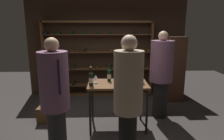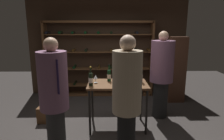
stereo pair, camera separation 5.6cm
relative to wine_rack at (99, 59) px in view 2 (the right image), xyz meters
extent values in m
plane|color=#383330|center=(0.25, -1.90, -1.09)|extent=(10.22, 10.22, 0.00)
cube|color=#3D2B1E|center=(0.25, 0.21, 0.35)|extent=(4.66, 0.10, 2.88)
cube|color=brown|center=(-1.55, 0.00, 0.00)|extent=(0.06, 0.32, 2.19)
cube|color=brown|center=(1.55, 0.00, 0.00)|extent=(0.06, 0.32, 2.19)
cube|color=brown|center=(0.00, 0.00, 1.07)|extent=(3.10, 0.32, 0.06)
cube|color=brown|center=(0.00, 0.00, -1.06)|extent=(3.10, 0.32, 0.06)
cube|color=brown|center=(0.00, 0.00, -0.78)|extent=(3.02, 0.32, 0.02)
cylinder|color=black|center=(-0.72, 0.00, -0.72)|extent=(0.08, 0.30, 0.08)
cylinder|color=black|center=(0.00, 0.00, -0.72)|extent=(0.08, 0.30, 0.08)
cylinder|color=black|center=(0.36, 0.00, -0.72)|extent=(0.08, 0.30, 0.08)
cylinder|color=black|center=(0.73, 0.00, -0.72)|extent=(0.08, 0.30, 0.08)
cylinder|color=black|center=(1.09, 0.00, -0.72)|extent=(0.08, 0.30, 0.08)
cylinder|color=#4C3314|center=(1.45, 0.00, -0.72)|extent=(0.08, 0.30, 0.08)
cube|color=brown|center=(0.00, 0.00, -0.28)|extent=(3.02, 0.32, 0.02)
cylinder|color=black|center=(-1.45, 0.00, -0.23)|extent=(0.08, 0.30, 0.08)
cylinder|color=black|center=(-1.08, 0.00, -0.23)|extent=(0.08, 0.30, 0.08)
cylinder|color=black|center=(-0.72, 0.00, -0.23)|extent=(0.08, 0.30, 0.08)
cylinder|color=#4C3314|center=(0.00, 0.00, -0.23)|extent=(0.08, 0.30, 0.08)
cylinder|color=black|center=(0.36, 0.00, -0.23)|extent=(0.08, 0.30, 0.08)
cylinder|color=black|center=(0.73, 0.00, -0.23)|extent=(0.08, 0.30, 0.08)
cylinder|color=#4C3314|center=(1.09, 0.00, -0.23)|extent=(0.08, 0.30, 0.08)
cube|color=brown|center=(0.00, 0.00, 0.21)|extent=(3.02, 0.32, 0.02)
cylinder|color=#4C3314|center=(-1.45, 0.00, 0.27)|extent=(0.08, 0.30, 0.08)
cylinder|color=#4C3314|center=(-1.08, 0.00, 0.27)|extent=(0.08, 0.30, 0.08)
cylinder|color=#4C3314|center=(-0.72, 0.00, 0.27)|extent=(0.08, 0.30, 0.08)
cylinder|color=black|center=(-0.36, 0.00, 0.27)|extent=(0.08, 0.30, 0.08)
cylinder|color=#4C3314|center=(0.36, 0.00, 0.27)|extent=(0.08, 0.30, 0.08)
cylinder|color=black|center=(0.73, 0.00, 0.27)|extent=(0.08, 0.30, 0.08)
cylinder|color=black|center=(1.09, 0.00, 0.27)|extent=(0.08, 0.30, 0.08)
cylinder|color=#4C3314|center=(1.45, 0.00, 0.27)|extent=(0.08, 0.30, 0.08)
cube|color=brown|center=(0.00, 0.00, 0.71)|extent=(3.02, 0.32, 0.02)
cylinder|color=black|center=(-1.45, 0.00, 0.77)|extent=(0.08, 0.30, 0.08)
cylinder|color=black|center=(-1.08, 0.00, 0.77)|extent=(0.08, 0.30, 0.08)
cylinder|color=black|center=(-0.72, 0.00, 0.77)|extent=(0.08, 0.30, 0.08)
cylinder|color=black|center=(-0.36, 0.00, 0.77)|extent=(0.08, 0.30, 0.08)
cylinder|color=black|center=(0.00, 0.00, 0.77)|extent=(0.08, 0.30, 0.08)
cylinder|color=black|center=(0.36, 0.00, 0.77)|extent=(0.08, 0.30, 0.08)
cylinder|color=black|center=(1.09, 0.00, 0.77)|extent=(0.08, 0.30, 0.08)
cube|color=brown|center=(0.46, -1.99, -0.18)|extent=(1.16, 0.70, 0.04)
cylinder|color=black|center=(-0.06, -2.29, -0.65)|extent=(0.04, 0.04, 0.89)
cylinder|color=black|center=(0.99, -2.29, -0.65)|extent=(0.04, 0.04, 0.89)
cylinder|color=black|center=(-0.06, -1.69, -0.65)|extent=(0.04, 0.04, 0.89)
cylinder|color=black|center=(0.99, -1.69, -0.65)|extent=(0.04, 0.04, 0.89)
cylinder|color=black|center=(0.55, -3.06, -0.69)|extent=(0.27, 0.27, 0.81)
cylinder|color=tan|center=(0.55, -3.06, 0.16)|extent=(0.41, 0.41, 0.88)
sphere|color=beige|center=(0.55, -3.06, 0.70)|extent=(0.22, 0.22, 0.22)
cube|color=maroon|center=(0.52, -2.85, 0.27)|extent=(0.05, 0.01, 0.49)
cylinder|color=black|center=(1.46, -1.51, -0.68)|extent=(0.32, 0.32, 0.83)
cylinder|color=#7A516B|center=(1.46, -1.51, 0.18)|extent=(0.50, 0.50, 0.90)
sphere|color=tan|center=(1.46, -1.51, 0.73)|extent=(0.21, 0.21, 0.21)
cylinder|color=#2B2B2B|center=(-0.52, -2.90, -0.69)|extent=(0.28, 0.28, 0.80)
cylinder|color=#7A516B|center=(-0.52, -2.90, 0.14)|extent=(0.43, 0.43, 0.87)
sphere|color=tan|center=(-0.52, -2.90, 0.67)|extent=(0.21, 0.21, 0.21)
cube|color=#26193F|center=(-0.40, -3.08, 0.24)|extent=(0.05, 0.03, 0.48)
cube|color=brown|center=(-0.98, -1.70, -0.92)|extent=(0.49, 0.36, 0.34)
cube|color=#4C2D1E|center=(2.12, -0.53, -0.21)|extent=(0.44, 0.36, 1.77)
cylinder|color=black|center=(-0.04, -2.15, -0.04)|extent=(0.08, 0.08, 0.24)
cone|color=black|center=(-0.04, -2.15, 0.09)|extent=(0.08, 0.08, 0.03)
cylinder|color=black|center=(-0.04, -2.15, 0.14)|extent=(0.03, 0.03, 0.08)
cylinder|color=#B7932D|center=(-0.04, -2.15, 0.19)|extent=(0.03, 0.03, 0.02)
cylinder|color=silver|center=(-0.04, -2.15, -0.06)|extent=(0.08, 0.08, 0.09)
cylinder|color=black|center=(0.92, -1.92, -0.04)|extent=(0.08, 0.08, 0.25)
cone|color=black|center=(0.92, -1.92, 0.10)|extent=(0.08, 0.08, 0.03)
cylinder|color=black|center=(0.92, -1.92, 0.16)|extent=(0.03, 0.03, 0.09)
cylinder|color=black|center=(0.92, -1.92, 0.21)|extent=(0.03, 0.03, 0.02)
cylinder|color=silver|center=(0.92, -1.92, -0.05)|extent=(0.08, 0.08, 0.10)
cylinder|color=black|center=(0.30, -1.83, -0.05)|extent=(0.07, 0.07, 0.22)
cone|color=black|center=(0.30, -1.83, 0.07)|extent=(0.07, 0.07, 0.03)
cylinder|color=black|center=(0.30, -1.83, 0.13)|extent=(0.03, 0.03, 0.08)
cylinder|color=black|center=(0.30, -1.83, 0.18)|extent=(0.03, 0.03, 0.02)
cylinder|color=silver|center=(0.30, -1.83, -0.06)|extent=(0.08, 0.08, 0.09)
cylinder|color=silver|center=(0.03, -1.95, -0.16)|extent=(0.07, 0.07, 0.00)
cylinder|color=silver|center=(0.03, -1.95, -0.12)|extent=(0.01, 0.01, 0.08)
cone|color=silver|center=(0.03, -1.95, -0.04)|extent=(0.08, 0.08, 0.07)
cylinder|color=#590A14|center=(0.03, -1.95, -0.06)|extent=(0.04, 0.04, 0.03)
camera|label=1|loc=(0.24, -5.65, 0.90)|focal=31.17mm
camera|label=2|loc=(0.30, -5.65, 0.90)|focal=31.17mm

